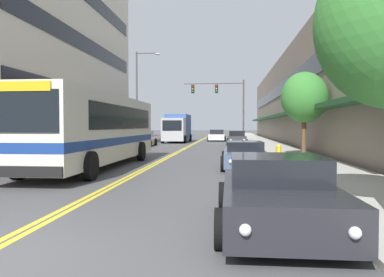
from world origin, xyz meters
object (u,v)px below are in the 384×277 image
Objects in this scene: box_truck at (177,128)px; car_dark_grey_parked_right_mid at (237,138)px; car_slate_blue_parked_right_far at (245,155)px; street_lamp_left_far at (140,90)px; fire_hydrant at (279,153)px; car_charcoal_parked_right_foreground at (277,194)px; car_white_moving_lead at (217,136)px; traffic_signal_mast at (223,98)px; street_tree_right_mid at (304,98)px; car_champagne_parked_left_mid at (143,139)px; city_bus at (97,127)px; car_beige_parked_left_near at (120,142)px.

car_dark_grey_parked_right_mid is at bearing -37.65° from box_truck.
box_truck reaches higher than car_slate_blue_parked_right_far.
street_lamp_left_far is 21.23m from fire_hydrant.
car_charcoal_parked_right_foreground is 5.07× the size of fire_hydrant.
car_charcoal_parked_right_foreground is 39.41m from car_white_moving_lead.
traffic_signal_mast reaches higher than street_tree_right_mid.
street_lamp_left_far is (-9.28, 19.12, 4.75)m from car_slate_blue_parked_right_far.
car_dark_grey_parked_right_mid is at bearing 89.67° from car_slate_blue_parked_right_far.
car_white_moving_lead is 6.58m from traffic_signal_mast.
car_slate_blue_parked_right_far is 26.77m from box_truck.
traffic_signal_mast is (-1.45, 34.42, 4.31)m from car_charcoal_parked_right_foreground.
box_truck is (-6.54, 25.94, 1.07)m from car_slate_blue_parked_right_far.
car_champagne_parked_left_mid is 0.90× the size of car_dark_grey_parked_right_mid.
street_tree_right_mid reaches higher than car_charcoal_parked_right_foreground.
car_charcoal_parked_right_foreground is at bearing -86.66° from car_white_moving_lead.
traffic_signal_mast is 8.10× the size of fire_hydrant.
city_bus reaches higher than car_beige_parked_left_near.
car_slate_blue_parked_right_far is 6.96m from street_tree_right_mid.
car_champagne_parked_left_mid is 18.60m from fire_hydrant.
car_champagne_parked_left_mid is 0.62× the size of traffic_signal_mast.
car_beige_parked_left_near is 21.96m from car_charcoal_parked_right_foreground.
street_lamp_left_far is (-9.44, 28.78, 4.70)m from car_charcoal_parked_right_foreground.
car_white_moving_lead is at bearing 55.92° from street_lamp_left_far.
car_beige_parked_left_near is 0.63× the size of traffic_signal_mast.
car_white_moving_lead reaches higher than fire_hydrant.
car_charcoal_parked_right_foreground is 0.63× the size of traffic_signal_mast.
car_dark_grey_parked_right_mid is 20.80m from car_slate_blue_parked_right_far.
car_charcoal_parked_right_foreground is 0.55× the size of box_truck.
street_lamp_left_far is at bearing -144.79° from traffic_signal_mast.
box_truck is (2.00, 8.83, 0.99)m from car_champagne_parked_left_mid.
city_bus is 1.34× the size of street_lamp_left_far.
car_beige_parked_left_near reaches higher than car_dark_grey_parked_right_mid.
box_truck is (-4.41, -3.75, 1.00)m from car_white_moving_lead.
car_slate_blue_parked_right_far reaches higher than fire_hydrant.
car_white_moving_lead is at bearing 104.22° from car_dark_grey_parked_right_mid.
car_slate_blue_parked_right_far is 0.60× the size of box_truck.
car_beige_parked_left_near is at bearing 139.41° from fire_hydrant.
box_truck is at bearing 108.62° from fire_hydrant.
car_charcoal_parked_right_foreground is 30.46m from car_dark_grey_parked_right_mid.
car_champagne_parked_left_mid is 19.12m from car_slate_blue_parked_right_far.
city_bus is 2.79× the size of car_beige_parked_left_near.
car_charcoal_parked_right_foreground is at bearing -97.63° from fire_hydrant.
fire_hydrant is (3.80, -28.12, -0.09)m from car_white_moving_lead.
car_white_moving_lead is at bearing 81.44° from city_bus.
car_champagne_parked_left_mid is at bearing 108.03° from car_charcoal_parked_right_foreground.
car_beige_parked_left_near is at bearing 100.94° from city_bus.
car_white_moving_lead is 0.61× the size of box_truck.
street_tree_right_mid is (12.25, -5.20, 2.82)m from car_beige_parked_left_near.
city_bus is at bearing -107.82° from car_dark_grey_parked_right_mid.
traffic_signal_mast is at bearing 92.97° from car_slate_blue_parked_right_far.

